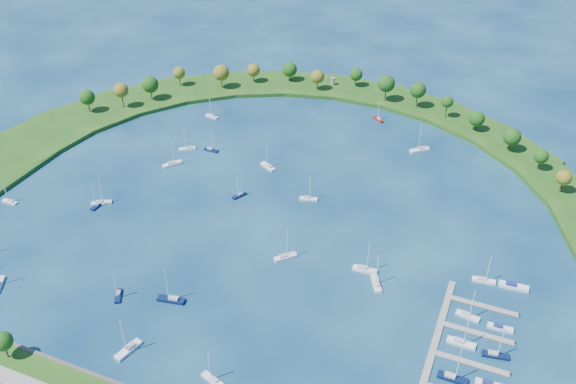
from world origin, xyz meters
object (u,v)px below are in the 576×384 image
at_px(moored_boat_19, 187,148).
at_px(docked_boat_4, 453,377).
at_px(moored_boat_1, 128,349).
at_px(moored_boat_2, 118,295).
at_px(moored_boat_8, 365,269).
at_px(moored_boat_18, 10,201).
at_px(dock_system, 452,375).
at_px(moored_boat_17, 212,379).
at_px(docked_boat_11, 513,286).
at_px(docked_boat_7, 495,354).
at_px(harbor_tower, 333,81).
at_px(moored_boat_16, 379,119).
at_px(moored_boat_4, 268,166).
at_px(moored_boat_12, 239,195).
at_px(moored_boat_13, 285,256).
at_px(moored_boat_0, 212,116).
at_px(moored_boat_9, 101,202).
at_px(docked_boat_8, 468,315).
at_px(docked_boat_9, 500,328).
at_px(docked_boat_6, 461,342).
at_px(moored_boat_6, 308,198).
at_px(docked_boat_10, 484,280).
at_px(moored_boat_20, 420,149).
at_px(moored_boat_7, 211,149).
at_px(moored_boat_3, 172,163).
at_px(moored_boat_10, 97,205).

distance_m(moored_boat_19, docked_boat_4, 166.03).
xyz_separation_m(moored_boat_1, moored_boat_2, (-17.26, 18.87, -0.10)).
xyz_separation_m(moored_boat_8, moored_boat_18, (-148.87, -15.63, -0.08)).
height_order(dock_system, moored_boat_2, moored_boat_2).
height_order(moored_boat_17, docked_boat_11, moored_boat_17).
bearing_deg(docked_boat_7, harbor_tower, 113.91).
distance_m(moored_boat_16, moored_boat_19, 99.38).
height_order(moored_boat_4, docked_boat_11, moored_boat_4).
bearing_deg(moored_boat_12, moored_boat_18, -38.18).
bearing_deg(moored_boat_13, moored_boat_18, 138.53).
height_order(moored_boat_8, moored_boat_17, moored_boat_8).
relative_size(dock_system, moored_boat_2, 8.01).
bearing_deg(moored_boat_8, moored_boat_18, -176.63).
xyz_separation_m(moored_boat_0, moored_boat_9, (-4.58, -87.29, 0.04)).
bearing_deg(docked_boat_11, moored_boat_18, -175.91).
distance_m(moored_boat_0, moored_boat_13, 120.17).
relative_size(docked_boat_7, docked_boat_8, 1.05).
height_order(docked_boat_8, docked_boat_9, docked_boat_8).
bearing_deg(dock_system, moored_boat_0, 140.43).
bearing_deg(docked_boat_6, dock_system, -89.79).
xyz_separation_m(moored_boat_1, moored_boat_12, (-6.19, 89.39, -0.11)).
xyz_separation_m(moored_boat_2, moored_boat_16, (46.23, 160.99, -0.00)).
height_order(moored_boat_6, moored_boat_8, moored_boat_8).
distance_m(moored_boat_0, moored_boat_16, 86.48).
height_order(moored_boat_0, moored_boat_19, moored_boat_19).
relative_size(moored_boat_6, docked_boat_11, 1.08).
relative_size(moored_boat_16, docked_boat_10, 0.86).
bearing_deg(moored_boat_12, docked_boat_10, 108.20).
height_order(moored_boat_9, moored_boat_20, moored_boat_20).
distance_m(moored_boat_0, moored_boat_18, 109.00).
bearing_deg(moored_boat_16, docked_boat_8, 155.64).
xyz_separation_m(moored_boat_6, docked_boat_7, (83.17, -56.85, 0.03)).
bearing_deg(moored_boat_7, docked_boat_4, -33.16).
relative_size(moored_boat_7, docked_boat_7, 0.86).
distance_m(moored_boat_19, docked_boat_10, 149.00).
distance_m(moored_boat_9, moored_boat_13, 84.12).
bearing_deg(dock_system, moored_boat_8, 136.93).
relative_size(moored_boat_18, docked_boat_7, 0.86).
relative_size(moored_boat_9, moored_boat_12, 1.20).
distance_m(dock_system, moored_boat_0, 189.57).
bearing_deg(moored_boat_3, docked_boat_10, -64.88).
height_order(moored_boat_8, moored_boat_18, moored_boat_8).
xyz_separation_m(moored_boat_0, docked_boat_11, (158.68, -74.23, -0.11)).
bearing_deg(moored_boat_20, docked_boat_7, 71.90).
relative_size(moored_boat_10, docked_boat_10, 0.85).
xyz_separation_m(harbor_tower, moored_boat_7, (-29.67, -89.74, -3.36)).
distance_m(moored_boat_9, moored_boat_17, 106.32).
xyz_separation_m(moored_boat_0, moored_boat_10, (-4.96, -89.50, -0.01)).
xyz_separation_m(moored_boat_6, moored_boat_12, (-27.81, -8.84, -0.02)).
relative_size(harbor_tower, moored_boat_4, 0.34).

